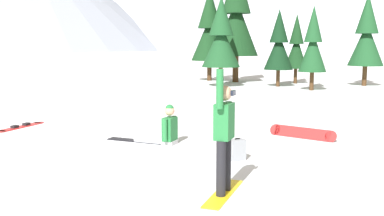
# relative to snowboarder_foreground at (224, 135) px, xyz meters

# --- Properties ---
(ground_plane) EXTENTS (800.00, 800.00, 0.00)m
(ground_plane) POSITION_rel_snowboarder_foreground_xyz_m (-3.25, 1.12, -0.96)
(ground_plane) COLOR white
(snowboarder_foreground) EXTENTS (0.75, 1.49, 2.02)m
(snowboarder_foreground) POSITION_rel_snowboarder_foreground_xyz_m (0.00, 0.00, 0.00)
(snowboarder_foreground) COLOR yellow
(snowboarder_foreground) RESTS_ON ground_plane
(snowboarder_midground) EXTENTS (1.82, 1.07, 0.97)m
(snowboarder_midground) POSITION_rel_snowboarder_foreground_xyz_m (-1.26, 3.72, -0.62)
(snowboarder_midground) COLOR #B7B7BC
(snowboarder_midground) RESTS_ON ground_plane
(loose_snowboard_near_right) EXTENTS (1.54, 1.19, 0.28)m
(loose_snowboard_near_right) POSITION_rel_snowboarder_foreground_xyz_m (2.26, 4.46, -0.82)
(loose_snowboard_near_right) COLOR red
(loose_snowboard_near_right) RESTS_ON ground_plane
(loose_snowboard_near_left) EXTENTS (0.94, 1.81, 0.09)m
(loose_snowboard_near_left) POSITION_rel_snowboarder_foreground_xyz_m (-5.57, 5.88, -0.94)
(loose_snowboard_near_left) COLOR red
(loose_snowboard_near_left) RESTS_ON ground_plane
(backpack_grey) EXTENTS (0.37, 0.35, 0.47)m
(backpack_grey) POSITION_rel_snowboarder_foreground_xyz_m (0.40, 2.17, -0.74)
(backpack_grey) COLOR gray
(backpack_grey) RESTS_ON ground_plane
(pine_tree_slender) EXTENTS (1.38, 1.38, 4.27)m
(pine_tree_slender) POSITION_rel_snowboarder_foreground_xyz_m (5.63, 21.26, 1.37)
(pine_tree_slender) COLOR #472D19
(pine_tree_slender) RESTS_ON ground_plane
(pine_tree_short) EXTENTS (2.84, 2.84, 7.65)m
(pine_tree_short) POSITION_rel_snowboarder_foreground_xyz_m (1.99, 22.31, 3.21)
(pine_tree_short) COLOR #472D19
(pine_tree_short) RESTS_ON ground_plane
(pine_tree_twin) EXTENTS (2.19, 2.19, 5.11)m
(pine_tree_twin) POSITION_rel_snowboarder_foreground_xyz_m (0.88, 19.09, 1.83)
(pine_tree_twin) COLOR #472D19
(pine_tree_twin) RESTS_ON ground_plane
(pine_tree_leaning) EXTENTS (2.42, 2.42, 6.10)m
(pine_tree_leaning) POSITION_rel_snowboarder_foreground_xyz_m (0.33, 23.48, 2.37)
(pine_tree_leaning) COLOR #472D19
(pine_tree_leaning) RESTS_ON ground_plane
(pine_tree_broad) EXTENTS (1.66, 1.66, 4.41)m
(pine_tree_broad) POSITION_rel_snowboarder_foreground_xyz_m (4.18, 19.16, 1.44)
(pine_tree_broad) COLOR #472D19
(pine_tree_broad) RESTS_ON ground_plane
(pine_tree_young) EXTENTS (2.01, 2.01, 5.31)m
(pine_tree_young) POSITION_rel_snowboarder_foreground_xyz_m (9.31, 19.63, 1.94)
(pine_tree_young) COLOR #472D19
(pine_tree_young) RESTS_ON ground_plane
(pine_tree_tall) EXTENTS (1.46, 1.46, 4.42)m
(pine_tree_tall) POSITION_rel_snowboarder_foreground_xyz_m (5.57, 16.95, 1.45)
(pine_tree_tall) COLOR #472D19
(pine_tree_tall) RESTS_ON ground_plane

